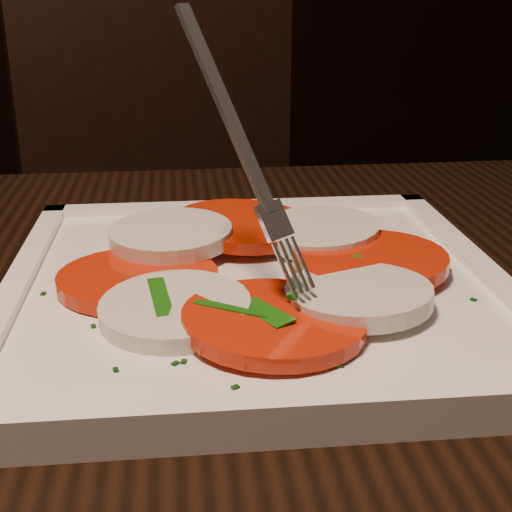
{
  "coord_description": "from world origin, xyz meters",
  "views": [
    {
      "loc": [
        0.09,
        -0.57,
        0.93
      ],
      "look_at": [
        0.17,
        -0.18,
        0.78
      ],
      "focal_mm": 50.0,
      "sensor_mm": 36.0,
      "label": 1
    }
  ],
  "objects_px": {
    "chair": "(189,269)",
    "plate": "(256,290)",
    "table": "(203,509)",
    "fork": "(226,143)"
  },
  "relations": [
    {
      "from": "chair",
      "to": "plate",
      "type": "xyz_separation_m",
      "value": [
        -0.02,
        -0.59,
        0.22
      ]
    },
    {
      "from": "table",
      "to": "fork",
      "type": "bearing_deg",
      "value": 60.23
    },
    {
      "from": "chair",
      "to": "plate",
      "type": "relative_size",
      "value": 3.12
    },
    {
      "from": "table",
      "to": "chair",
      "type": "bearing_deg",
      "value": 84.0
    },
    {
      "from": "chair",
      "to": "fork",
      "type": "bearing_deg",
      "value": -107.04
    },
    {
      "from": "chair",
      "to": "plate",
      "type": "height_order",
      "value": "chair"
    },
    {
      "from": "plate",
      "to": "chair",
      "type": "bearing_deg",
      "value": 87.65
    },
    {
      "from": "chair",
      "to": "plate",
      "type": "distance_m",
      "value": 0.63
    },
    {
      "from": "plate",
      "to": "fork",
      "type": "bearing_deg",
      "value": -136.02
    },
    {
      "from": "table",
      "to": "fork",
      "type": "height_order",
      "value": "fork"
    }
  ]
}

